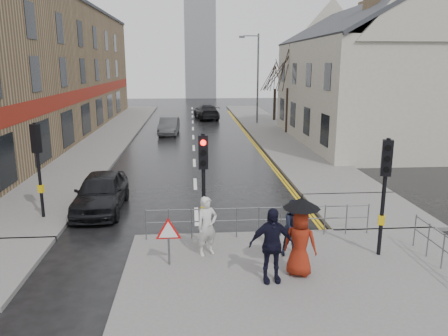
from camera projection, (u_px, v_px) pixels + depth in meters
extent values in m
plane|color=black|center=(198.00, 250.00, 13.23)|extent=(120.00, 120.00, 0.00)
cube|color=#605E5B|center=(331.00, 306.00, 10.04)|extent=(10.00, 9.00, 0.14)
cube|color=#605E5B|center=(112.00, 133.00, 35.05)|extent=(4.00, 44.00, 0.14)
cube|color=#605E5B|center=(268.00, 128.00, 37.93)|extent=(4.00, 40.00, 0.14)
cube|color=#605E5B|center=(367.00, 210.00, 16.60)|extent=(4.00, 4.20, 0.14)
cube|color=#8B7150|center=(31.00, 71.00, 32.53)|extent=(8.00, 42.00, 10.00)
cube|color=beige|center=(363.00, 93.00, 30.75)|extent=(9.00, 16.00, 7.00)
cube|color=#8B7150|center=(364.00, 14.00, 33.39)|extent=(0.70, 0.90, 1.80)
cube|color=gray|center=(200.00, 42.00, 71.38)|extent=(5.00, 5.00, 18.00)
cylinder|color=black|center=(204.00, 190.00, 13.01)|extent=(0.11, 0.11, 3.40)
cube|color=black|center=(203.00, 152.00, 12.74)|extent=(0.28, 0.22, 1.00)
cylinder|color=#FF0C07|center=(203.00, 143.00, 12.54)|extent=(0.16, 0.04, 0.16)
cylinder|color=black|center=(203.00, 153.00, 12.61)|extent=(0.16, 0.04, 0.16)
cylinder|color=black|center=(203.00, 163.00, 12.68)|extent=(0.16, 0.04, 0.16)
cube|color=gold|center=(204.00, 210.00, 13.16)|extent=(0.18, 0.14, 0.28)
cylinder|color=black|center=(383.00, 198.00, 12.21)|extent=(0.11, 0.11, 3.40)
cube|color=black|center=(387.00, 158.00, 11.94)|extent=(0.34, 0.30, 1.00)
cylinder|color=black|center=(388.00, 148.00, 11.74)|extent=(0.16, 0.09, 0.16)
cylinder|color=black|center=(387.00, 159.00, 11.81)|extent=(0.16, 0.09, 0.16)
cylinder|color=black|center=(386.00, 170.00, 11.88)|extent=(0.16, 0.09, 0.16)
cube|color=gold|center=(381.00, 220.00, 12.36)|extent=(0.22, 0.19, 0.28)
cylinder|color=black|center=(39.00, 171.00, 15.31)|extent=(0.11, 0.11, 3.40)
cube|color=black|center=(36.00, 139.00, 15.04)|extent=(0.34, 0.30, 1.00)
cylinder|color=black|center=(38.00, 129.00, 15.11)|extent=(0.16, 0.09, 0.16)
cylinder|color=black|center=(38.00, 138.00, 15.17)|extent=(0.16, 0.09, 0.16)
cylinder|color=black|center=(39.00, 146.00, 15.24)|extent=(0.16, 0.09, 0.16)
cube|color=gold|center=(41.00, 189.00, 15.46)|extent=(0.22, 0.19, 0.28)
cylinder|color=#595B5E|center=(146.00, 224.00, 13.55)|extent=(0.04, 0.04, 1.00)
cylinder|color=#595B5E|center=(368.00, 219.00, 14.06)|extent=(0.04, 0.04, 1.00)
cylinder|color=#595B5E|center=(259.00, 208.00, 13.70)|extent=(7.10, 0.04, 0.04)
cylinder|color=#595B5E|center=(259.00, 220.00, 13.79)|extent=(7.10, 0.04, 0.04)
cylinder|color=#595B5E|center=(415.00, 230.00, 13.07)|extent=(0.04, 0.04, 1.00)
cylinder|color=#595B5E|center=(169.00, 250.00, 11.88)|extent=(0.06, 0.06, 0.85)
cylinder|color=red|center=(168.00, 232.00, 11.76)|extent=(0.80, 0.03, 0.80)
cylinder|color=white|center=(168.00, 232.00, 11.74)|extent=(0.60, 0.03, 0.60)
cylinder|color=#595B5E|center=(258.00, 79.00, 39.86)|extent=(0.16, 0.16, 8.00)
cylinder|color=#595B5E|center=(251.00, 36.00, 38.93)|extent=(1.40, 0.10, 0.10)
cube|color=#595B5E|center=(242.00, 37.00, 38.89)|extent=(0.50, 0.25, 0.18)
cylinder|color=#31261B|center=(287.00, 110.00, 34.67)|extent=(0.26, 0.26, 3.50)
cylinder|color=#31261B|center=(275.00, 104.00, 42.53)|extent=(0.26, 0.26, 3.00)
imported|color=silver|center=(207.00, 226.00, 12.42)|extent=(0.75, 0.65, 1.72)
imported|color=black|center=(295.00, 228.00, 12.41)|extent=(0.93, 0.80, 1.64)
imported|color=maroon|center=(300.00, 243.00, 11.20)|extent=(1.02, 0.88, 1.76)
cylinder|color=black|center=(300.00, 239.00, 11.18)|extent=(0.02, 0.02, 1.96)
cone|color=black|center=(302.00, 203.00, 10.95)|extent=(0.96, 0.96, 0.28)
imported|color=black|center=(271.00, 245.00, 10.86)|extent=(1.15, 0.52, 1.93)
imported|color=black|center=(101.00, 192.00, 16.68)|extent=(1.74, 4.30, 1.46)
imported|color=#3C3E41|center=(169.00, 126.00, 34.77)|extent=(1.63, 4.13, 1.34)
imported|color=black|center=(206.00, 112.00, 44.42)|extent=(2.71, 5.35, 1.49)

